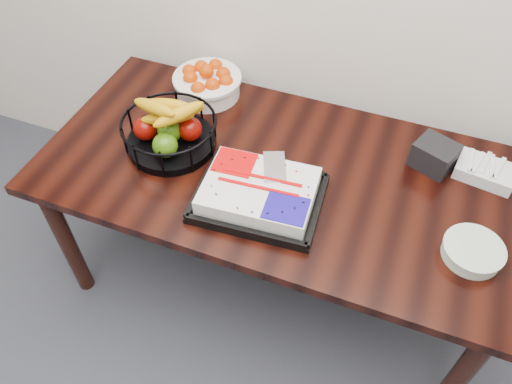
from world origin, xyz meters
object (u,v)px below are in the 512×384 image
(cake_tray, at_px, (259,193))
(tangerine_bowl, at_px, (207,79))
(fruit_basket, at_px, (170,130))
(plate_stack, at_px, (473,251))
(napkin_box, at_px, (434,155))
(table, at_px, (277,184))

(cake_tray, bearing_deg, tangerine_bowl, 130.82)
(fruit_basket, xyz_separation_m, plate_stack, (1.14, -0.12, -0.06))
(tangerine_bowl, height_order, fruit_basket, fruit_basket)
(napkin_box, bearing_deg, tangerine_bowl, 174.66)
(tangerine_bowl, bearing_deg, cake_tray, -49.18)
(cake_tray, distance_m, fruit_basket, 0.45)
(cake_tray, distance_m, napkin_box, 0.68)
(fruit_basket, height_order, plate_stack, fruit_basket)
(cake_tray, height_order, tangerine_bowl, tangerine_bowl)
(table, height_order, plate_stack, plate_stack)
(tangerine_bowl, relative_size, napkin_box, 2.03)
(cake_tray, bearing_deg, plate_stack, 2.25)
(tangerine_bowl, bearing_deg, fruit_basket, -89.22)
(fruit_basket, height_order, napkin_box, fruit_basket)
(table, xyz_separation_m, tangerine_bowl, (-0.43, 0.32, 0.17))
(table, xyz_separation_m, fruit_basket, (-0.43, -0.03, 0.17))
(table, relative_size, plate_stack, 9.16)
(napkin_box, bearing_deg, table, -157.03)
(table, height_order, napkin_box, napkin_box)
(plate_stack, relative_size, napkin_box, 1.36)
(table, bearing_deg, cake_tray, -92.47)
(napkin_box, bearing_deg, plate_stack, -64.42)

